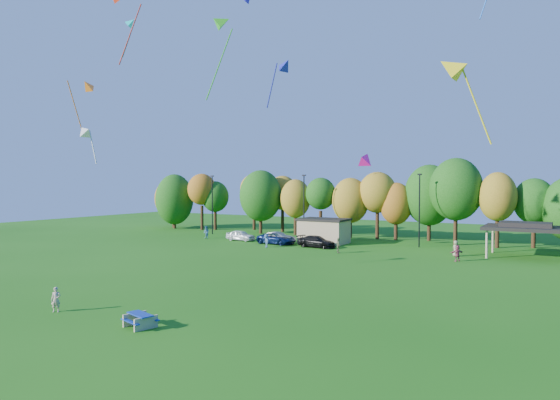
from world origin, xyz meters
The scene contains 23 objects.
ground centered at (0.00, 0.00, 0.00)m, with size 160.00×160.00×0.00m, color #19600F.
tree_line centered at (-1.03, 45.51, 5.91)m, with size 93.57×10.55×11.15m.
lamp_posts centered at (2.00, 40.00, 4.90)m, with size 64.50×0.25×9.09m.
utility_building centered at (-10.00, 38.00, 1.64)m, with size 6.30×4.30×3.25m.
pavilion centered at (14.00, 37.00, 3.23)m, with size 8.20×6.20×3.77m.
picnic_table centered at (-2.54, -1.98, 0.44)m, with size 2.07×1.86×0.75m.
kite_flyer centered at (-9.46, -2.21, 0.77)m, with size 0.56×0.37×1.54m, color #C3A292.
car_a centered at (-21.09, 34.78, 0.72)m, with size 1.70×4.22×1.44m, color white.
car_b centered at (-14.98, 34.47, 0.75)m, with size 1.59×4.56×1.50m, color gray.
car_c centered at (-14.84, 33.88, 0.73)m, with size 2.42×5.25×1.46m, color #0C1C49.
car_d centered at (-8.88, 33.47, 0.71)m, with size 2.00×4.92×1.43m, color black.
far_person_0 centered at (-14.28, 30.38, 0.79)m, with size 1.02×0.59×1.58m, color #436493.
far_person_2 centered at (8.21, 30.84, 0.83)m, with size 1.54×0.49×1.66m, color #A5445E.
far_person_3 centered at (7.41, 34.32, 0.86)m, with size 0.84×0.54×1.71m, color #989568.
far_person_4 centered at (-26.79, 34.45, 0.88)m, with size 0.85×0.67×1.76m, color #5388B7.
far_person_5 centered at (-4.59, 30.24, 0.86)m, with size 1.01×0.42×1.73m, color #626F44.
kite_5 centered at (-8.36, 13.69, 21.79)m, with size 3.58×3.43×7.36m.
kite_7 centered at (-17.34, 6.33, 12.26)m, with size 2.28×1.38×3.53m.
kite_8 centered at (6.71, 8.23, 9.51)m, with size 1.04×1.37×1.34m.
kite_9 centered at (-24.94, 12.85, 17.85)m, with size 1.34×3.27×5.45m.
kite_11 centered at (-3.96, 16.79, 18.31)m, with size 2.82×1.68×4.52m.
kite_14 centered at (-25.46, 19.34, 26.08)m, with size 2.64×1.75×4.43m.
kite_15 centered at (11.61, 9.05, 14.74)m, with size 3.45×1.60×5.64m.
Camera 1 is at (17.76, -21.71, 7.98)m, focal length 32.00 mm.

